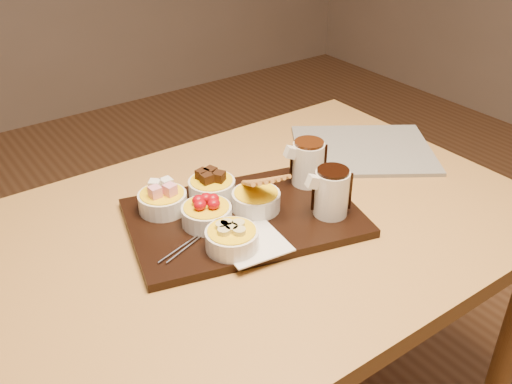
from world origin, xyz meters
TOP-DOWN VIEW (x-y plane):
  - dining_table at (0.00, 0.00)m, footprint 1.20×0.80m
  - serving_board at (-0.00, 0.02)m, footprint 0.52×0.41m
  - napkin at (-0.05, -0.08)m, footprint 0.13×0.13m
  - bowl_marshmallows at (-0.13, 0.13)m, footprint 0.10×0.10m
  - bowl_cake at (-0.02, 0.11)m, footprint 0.10×0.10m
  - bowl_strawberries at (-0.08, 0.03)m, footprint 0.10×0.10m
  - bowl_biscotti at (0.03, 0.02)m, footprint 0.10×0.10m
  - bowl_bananas at (-0.08, -0.07)m, footprint 0.10×0.10m
  - pitcher_dark_chocolate at (0.14, -0.09)m, footprint 0.08×0.08m
  - pitcher_milk_chocolate at (0.19, 0.04)m, footprint 0.08×0.08m
  - fondue_skewers at (-0.10, 0.01)m, footprint 0.11×0.26m
  - newspaper at (0.42, 0.10)m, footprint 0.43×0.42m

SIDE VIEW (x-z plane):
  - dining_table at x=0.00m, z-range 0.28..1.03m
  - newspaper at x=0.42m, z-range 0.75..0.76m
  - serving_board at x=0.00m, z-range 0.75..0.77m
  - napkin at x=-0.05m, z-range 0.77..0.77m
  - fondue_skewers at x=-0.10m, z-range 0.77..0.78m
  - bowl_marshmallows at x=-0.13m, z-range 0.77..0.81m
  - bowl_cake at x=-0.02m, z-range 0.77..0.81m
  - bowl_strawberries at x=-0.08m, z-range 0.77..0.81m
  - bowl_biscotti at x=0.03m, z-range 0.77..0.81m
  - bowl_bananas at x=-0.08m, z-range 0.77..0.81m
  - pitcher_dark_chocolate at x=0.14m, z-range 0.77..0.86m
  - pitcher_milk_chocolate at x=0.19m, z-range 0.77..0.86m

